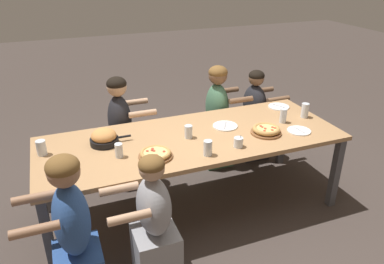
{
  "coord_description": "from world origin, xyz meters",
  "views": [
    {
      "loc": [
        -1.1,
        -2.84,
        2.28
      ],
      "look_at": [
        0.0,
        0.0,
        0.83
      ],
      "focal_mm": 35.0,
      "sensor_mm": 36.0,
      "label": 1
    }
  ],
  "objects_px": {
    "empty_plate_a": "(225,126)",
    "empty_plate_c": "(299,131)",
    "cocktail_glass_blue": "(238,143)",
    "diner_far_midleft": "(121,135)",
    "pizza_board_main": "(266,130)",
    "drinking_glass_c": "(283,116)",
    "diner_near_left": "(74,239)",
    "diner_near_midleft": "(154,228)",
    "drinking_glass_d": "(42,149)",
    "skillet_bowl": "(104,138)",
    "empty_plate_b": "(279,107)",
    "drinking_glass_a": "(208,149)",
    "diner_far_midright": "(217,120)",
    "pizza_board_second": "(156,154)",
    "drinking_glass_f": "(305,110)",
    "drinking_glass_b": "(119,151)",
    "diner_far_right": "(254,119)",
    "drinking_glass_e": "(189,133)"
  },
  "relations": [
    {
      "from": "empty_plate_b",
      "to": "drinking_glass_f",
      "type": "height_order",
      "value": "drinking_glass_f"
    },
    {
      "from": "empty_plate_a",
      "to": "drinking_glass_b",
      "type": "relative_size",
      "value": 2.0
    },
    {
      "from": "drinking_glass_c",
      "to": "drinking_glass_f",
      "type": "xyz_separation_m",
      "value": [
        0.28,
        0.03,
        0.01
      ]
    },
    {
      "from": "diner_far_midright",
      "to": "drinking_glass_d",
      "type": "bearing_deg",
      "value": -72.24
    },
    {
      "from": "diner_far_midleft",
      "to": "diner_near_left",
      "type": "relative_size",
      "value": 1.0
    },
    {
      "from": "pizza_board_second",
      "to": "diner_near_midleft",
      "type": "xyz_separation_m",
      "value": [
        -0.17,
        -0.5,
        -0.32
      ]
    },
    {
      "from": "pizza_board_main",
      "to": "empty_plate_c",
      "type": "height_order",
      "value": "pizza_board_main"
    },
    {
      "from": "diner_near_midleft",
      "to": "cocktail_glass_blue",
      "type": "bearing_deg",
      "value": -64.77
    },
    {
      "from": "empty_plate_a",
      "to": "diner_near_left",
      "type": "height_order",
      "value": "diner_near_left"
    },
    {
      "from": "empty_plate_b",
      "to": "drinking_glass_a",
      "type": "xyz_separation_m",
      "value": [
        -1.14,
        -0.7,
        0.05
      ]
    },
    {
      "from": "pizza_board_main",
      "to": "pizza_board_second",
      "type": "height_order",
      "value": "pizza_board_main"
    },
    {
      "from": "cocktail_glass_blue",
      "to": "diner_far_midleft",
      "type": "relative_size",
      "value": 0.09
    },
    {
      "from": "pizza_board_main",
      "to": "skillet_bowl",
      "type": "xyz_separation_m",
      "value": [
        -1.43,
        0.32,
        0.03
      ]
    },
    {
      "from": "pizza_board_main",
      "to": "empty_plate_b",
      "type": "distance_m",
      "value": 0.7
    },
    {
      "from": "skillet_bowl",
      "to": "empty_plate_a",
      "type": "relative_size",
      "value": 1.5
    },
    {
      "from": "drinking_glass_c",
      "to": "empty_plate_a",
      "type": "bearing_deg",
      "value": 168.52
    },
    {
      "from": "drinking_glass_a",
      "to": "drinking_glass_c",
      "type": "relative_size",
      "value": 0.92
    },
    {
      "from": "empty_plate_b",
      "to": "diner_near_left",
      "type": "xyz_separation_m",
      "value": [
        -2.27,
        -1.08,
        -0.23
      ]
    },
    {
      "from": "diner_near_left",
      "to": "diner_near_midleft",
      "type": "height_order",
      "value": "diner_near_left"
    },
    {
      "from": "empty_plate_c",
      "to": "cocktail_glass_blue",
      "type": "height_order",
      "value": "cocktail_glass_blue"
    },
    {
      "from": "empty_plate_b",
      "to": "diner_far_midright",
      "type": "xyz_separation_m",
      "value": [
        -0.55,
        0.39,
        -0.23
      ]
    },
    {
      "from": "empty_plate_a",
      "to": "empty_plate_c",
      "type": "bearing_deg",
      "value": -30.16
    },
    {
      "from": "pizza_board_second",
      "to": "drinking_glass_a",
      "type": "height_order",
      "value": "drinking_glass_a"
    },
    {
      "from": "empty_plate_a",
      "to": "cocktail_glass_blue",
      "type": "height_order",
      "value": "cocktail_glass_blue"
    },
    {
      "from": "empty_plate_a",
      "to": "empty_plate_c",
      "type": "xyz_separation_m",
      "value": [
        0.6,
        -0.35,
        0.0
      ]
    },
    {
      "from": "empty_plate_a",
      "to": "drinking_glass_c",
      "type": "height_order",
      "value": "drinking_glass_c"
    },
    {
      "from": "pizza_board_main",
      "to": "drinking_glass_b",
      "type": "relative_size",
      "value": 2.39
    },
    {
      "from": "pizza_board_main",
      "to": "empty_plate_a",
      "type": "bearing_deg",
      "value": 136.22
    },
    {
      "from": "empty_plate_a",
      "to": "diner_far_midleft",
      "type": "bearing_deg",
      "value": 144.48
    },
    {
      "from": "empty_plate_a",
      "to": "diner_far_midleft",
      "type": "xyz_separation_m",
      "value": [
        -0.89,
        0.64,
        -0.24
      ]
    },
    {
      "from": "drinking_glass_f",
      "to": "diner_far_midright",
      "type": "distance_m",
      "value": 1.01
    },
    {
      "from": "empty_plate_a",
      "to": "drinking_glass_a",
      "type": "bearing_deg",
      "value": -129.77
    },
    {
      "from": "diner_far_midright",
      "to": "diner_far_midleft",
      "type": "height_order",
      "value": "diner_far_midright"
    },
    {
      "from": "drinking_glass_f",
      "to": "diner_near_left",
      "type": "xyz_separation_m",
      "value": [
        -2.36,
        -0.75,
        -0.3
      ]
    },
    {
      "from": "cocktail_glass_blue",
      "to": "pizza_board_second",
      "type": "bearing_deg",
      "value": 173.44
    },
    {
      "from": "skillet_bowl",
      "to": "diner_far_midright",
      "type": "height_order",
      "value": "diner_far_midright"
    },
    {
      "from": "empty_plate_b",
      "to": "diner_near_left",
      "type": "height_order",
      "value": "diner_near_left"
    },
    {
      "from": "drinking_glass_b",
      "to": "drinking_glass_e",
      "type": "relative_size",
      "value": 1.0
    },
    {
      "from": "empty_plate_c",
      "to": "diner_far_midleft",
      "type": "distance_m",
      "value": 1.8
    },
    {
      "from": "pizza_board_second",
      "to": "empty_plate_a",
      "type": "distance_m",
      "value": 0.86
    },
    {
      "from": "diner_near_midleft",
      "to": "drinking_glass_d",
      "type": "bearing_deg",
      "value": 38.54
    },
    {
      "from": "empty_plate_a",
      "to": "drinking_glass_e",
      "type": "bearing_deg",
      "value": -166.14
    },
    {
      "from": "drinking_glass_f",
      "to": "diner_far_midleft",
      "type": "distance_m",
      "value": 1.91
    },
    {
      "from": "drinking_glass_c",
      "to": "empty_plate_c",
      "type": "bearing_deg",
      "value": -83.27
    },
    {
      "from": "pizza_board_main",
      "to": "drinking_glass_d",
      "type": "bearing_deg",
      "value": 170.78
    },
    {
      "from": "drinking_glass_c",
      "to": "diner_near_left",
      "type": "bearing_deg",
      "value": -160.98
    },
    {
      "from": "drinking_glass_b",
      "to": "diner_far_right",
      "type": "distance_m",
      "value": 1.99
    },
    {
      "from": "empty_plate_a",
      "to": "drinking_glass_d",
      "type": "relative_size",
      "value": 1.86
    },
    {
      "from": "drinking_glass_a",
      "to": "diner_near_midleft",
      "type": "xyz_separation_m",
      "value": [
        -0.58,
        -0.38,
        -0.35
      ]
    },
    {
      "from": "drinking_glass_d",
      "to": "drinking_glass_f",
      "type": "xyz_separation_m",
      "value": [
        2.5,
        -0.12,
        0.02
      ]
    }
  ]
}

